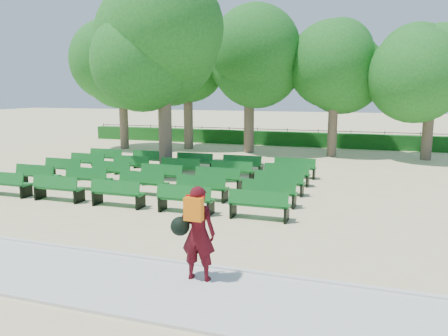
% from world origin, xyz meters
% --- Properties ---
extents(ground, '(120.00, 120.00, 0.00)m').
position_xyz_m(ground, '(0.00, 0.00, 0.00)').
color(ground, beige).
extents(paving, '(30.00, 2.20, 0.06)m').
position_xyz_m(paving, '(0.00, -7.40, 0.03)').
color(paving, silver).
rests_on(paving, ground).
extents(curb, '(30.00, 0.12, 0.10)m').
position_xyz_m(curb, '(0.00, -6.25, 0.05)').
color(curb, silver).
rests_on(curb, ground).
extents(hedge, '(26.00, 0.70, 0.90)m').
position_xyz_m(hedge, '(0.00, 14.00, 0.45)').
color(hedge, '#145017').
rests_on(hedge, ground).
extents(fence, '(26.00, 0.10, 1.02)m').
position_xyz_m(fence, '(0.00, 14.40, 0.00)').
color(fence, black).
rests_on(fence, ground).
extents(tree_line, '(21.80, 6.80, 7.04)m').
position_xyz_m(tree_line, '(0.00, 10.00, 0.00)').
color(tree_line, '#1C641E').
rests_on(tree_line, ground).
extents(bench_array, '(1.68, 0.53, 1.06)m').
position_xyz_m(bench_array, '(-1.10, 0.55, 0.09)').
color(bench_array, '#10601F').
rests_on(bench_array, ground).
extents(tree_among, '(5.44, 5.44, 7.58)m').
position_xyz_m(tree_among, '(-1.98, 2.50, 5.10)').
color(tree_among, brown).
rests_on(tree_among, ground).
extents(person, '(0.85, 0.51, 1.79)m').
position_xyz_m(person, '(3.22, -6.86, 0.98)').
color(person, '#420910').
rests_on(person, ground).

